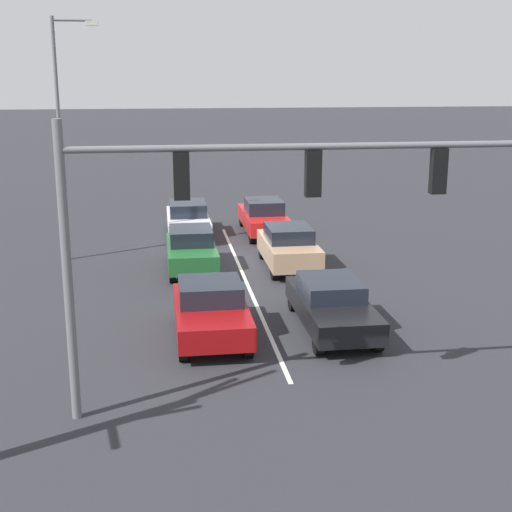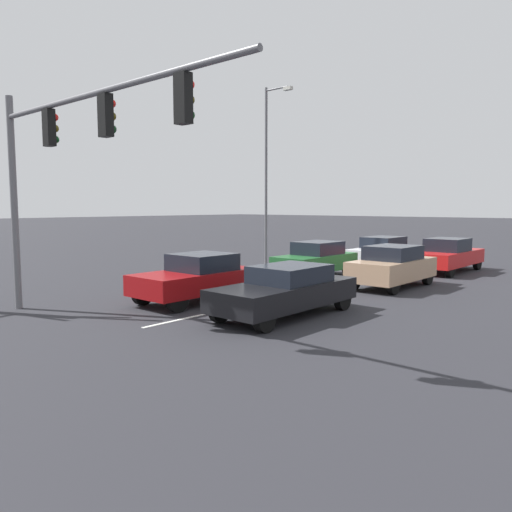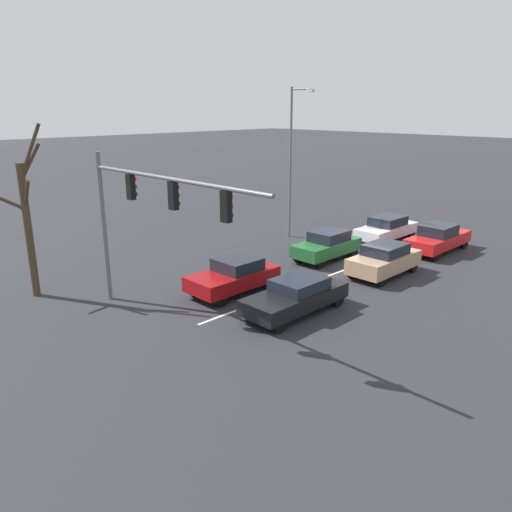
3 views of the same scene
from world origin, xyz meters
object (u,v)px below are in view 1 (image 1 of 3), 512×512
at_px(car_maroon_midlane_front, 211,310).
at_px(car_tan_leftlane_second, 289,247).
at_px(street_lamp_right_shoulder, 63,127).
at_px(car_darkgreen_midlane_second, 191,249).
at_px(car_white_midlane_third, 188,219).
at_px(car_red_leftlane_third, 264,217).
at_px(car_black_leftlane_front, 332,304).
at_px(traffic_signal_gantry, 225,202).

bearing_deg(car_maroon_midlane_front, car_tan_leftlane_second, -116.66).
relative_size(car_tan_leftlane_second, street_lamp_right_shoulder, 0.45).
xyz_separation_m(car_tan_leftlane_second, car_darkgreen_midlane_second, (3.59, -0.15, -0.01)).
xyz_separation_m(car_maroon_midlane_front, car_white_midlane_third, (0.05, -12.73, -0.01)).
xyz_separation_m(car_white_midlane_third, street_lamp_right_shoulder, (4.69, 3.56, 4.34)).
bearing_deg(car_white_midlane_third, car_darkgreen_midlane_second, 88.61).
bearing_deg(car_darkgreen_midlane_second, car_maroon_midlane_front, 91.55).
bearing_deg(street_lamp_right_shoulder, car_maroon_midlane_front, 117.32).
bearing_deg(street_lamp_right_shoulder, car_red_leftlane_third, -157.12).
distance_m(car_black_leftlane_front, car_red_leftlane_third, 12.36).
height_order(car_black_leftlane_front, car_white_midlane_third, car_white_midlane_third).
bearing_deg(car_black_leftlane_front, car_tan_leftlane_second, -89.75).
height_order(car_black_leftlane_front, car_darkgreen_midlane_second, car_darkgreen_midlane_second).
relative_size(car_black_leftlane_front, traffic_signal_gantry, 0.48).
xyz_separation_m(car_tan_leftlane_second, car_red_leftlane_third, (0.07, -5.80, -0.01)).
relative_size(car_darkgreen_midlane_second, car_red_leftlane_third, 0.86).
bearing_deg(car_tan_leftlane_second, traffic_signal_gantry, 72.96).
relative_size(car_red_leftlane_third, traffic_signal_gantry, 0.49).
bearing_deg(car_maroon_midlane_front, street_lamp_right_shoulder, -62.68).
bearing_deg(car_white_midlane_third, traffic_signal_gantry, 90.19).
distance_m(car_black_leftlane_front, traffic_signal_gantry, 6.83).
bearing_deg(car_white_midlane_third, street_lamp_right_shoulder, 37.15).
xyz_separation_m(car_white_midlane_third, traffic_signal_gantry, (-0.06, 17.03, 3.77)).
xyz_separation_m(car_black_leftlane_front, street_lamp_right_shoulder, (8.18, -8.95, 4.39)).
bearing_deg(traffic_signal_gantry, car_tan_leftlane_second, -107.04).
bearing_deg(car_tan_leftlane_second, car_black_leftlane_front, 90.25).
height_order(car_black_leftlane_front, car_tan_leftlane_second, car_tan_leftlane_second).
relative_size(car_white_midlane_third, traffic_signal_gantry, 0.47).
height_order(car_maroon_midlane_front, car_darkgreen_midlane_second, car_darkgreen_midlane_second).
bearing_deg(car_black_leftlane_front, car_white_midlane_third, -74.44).
height_order(car_white_midlane_third, traffic_signal_gantry, traffic_signal_gantry).
bearing_deg(car_red_leftlane_third, car_white_midlane_third, -2.50).
relative_size(car_red_leftlane_third, street_lamp_right_shoulder, 0.53).
distance_m(car_red_leftlane_third, street_lamp_right_shoulder, 9.77).
bearing_deg(car_black_leftlane_front, traffic_signal_gantry, 52.84).
xyz_separation_m(car_black_leftlane_front, car_white_midlane_third, (3.48, -12.51, 0.04)).
bearing_deg(traffic_signal_gantry, car_red_leftlane_third, -101.15).
bearing_deg(car_tan_leftlane_second, street_lamp_right_shoulder, -16.34).
xyz_separation_m(car_darkgreen_midlane_second, car_red_leftlane_third, (-3.52, -5.64, -0.00)).
bearing_deg(car_tan_leftlane_second, car_darkgreen_midlane_second, -2.47).
xyz_separation_m(car_maroon_midlane_front, car_red_leftlane_third, (-3.34, -12.58, 0.01)).
bearing_deg(car_maroon_midlane_front, car_red_leftlane_third, -104.85).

